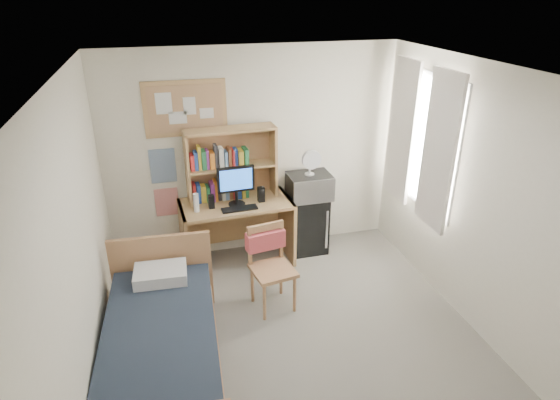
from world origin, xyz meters
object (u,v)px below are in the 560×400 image
object	(u,v)px
speaker_left	(211,202)
speaker_right	(261,194)
desk	(237,233)
microwave	(309,186)
desk_chair	(273,270)
desk_fan	(310,163)
monitor	(236,187)
bulletin_board	(185,108)
mini_fridge	(308,223)
bed	(162,353)

from	to	relation	value
speaker_left	speaker_right	world-z (taller)	speaker_right
desk	microwave	world-z (taller)	microwave
speaker_right	microwave	size ratio (longest dim) A/B	0.35
desk_chair	desk_fan	xyz separation A→B (m)	(0.74, 1.06, 0.75)
desk_chair	monitor	xyz separation A→B (m)	(-0.21, 0.92, 0.60)
bulletin_board	desk_chair	world-z (taller)	bulletin_board
speaker_right	desk_fan	size ratio (longest dim) A/B	0.63
mini_fridge	bed	xyz separation A→B (m)	(-1.92, -1.82, -0.11)
microwave	desk_fan	xyz separation A→B (m)	(0.00, 0.00, 0.30)
bulletin_board	desk	bearing A→B (deg)	-35.18
mini_fridge	monitor	xyz separation A→B (m)	(-0.94, -0.15, 0.68)
monitor	speaker_right	world-z (taller)	monitor
desk	bed	distance (m)	1.99
desk	mini_fridge	distance (m)	0.95
speaker_left	desk_fan	distance (m)	1.29
desk_chair	microwave	size ratio (longest dim) A/B	1.78
speaker_right	microwave	xyz separation A→B (m)	(0.64, 0.12, -0.01)
desk	desk_fan	xyz separation A→B (m)	(0.95, 0.07, 0.80)
bulletin_board	speaker_right	distance (m)	1.32
microwave	speaker_left	bearing A→B (deg)	-173.37
desk	bed	world-z (taller)	desk
desk	desk_chair	world-z (taller)	desk_chair
desk_chair	monitor	world-z (taller)	monitor
bulletin_board	mini_fridge	world-z (taller)	bulletin_board
bulletin_board	bed	distance (m)	2.69
desk	bed	xyz separation A→B (m)	(-0.98, -1.72, -0.14)
bulletin_board	speaker_left	distance (m)	1.10
desk_chair	microwave	bearing A→B (deg)	45.72
desk_chair	bed	distance (m)	1.41
bed	monitor	world-z (taller)	monitor
speaker_right	microwave	bearing A→B (deg)	7.49
mini_fridge	desk_fan	bearing A→B (deg)	-90.00
speaker_right	bulletin_board	bearing A→B (deg)	151.08
mini_fridge	microwave	distance (m)	0.53
speaker_right	desk_fan	distance (m)	0.72
monitor	speaker_right	size ratio (longest dim) A/B	2.49
speaker_right	microwave	distance (m)	0.65
desk	mini_fridge	world-z (taller)	desk
speaker_left	microwave	world-z (taller)	microwave
speaker_left	microwave	size ratio (longest dim) A/B	0.31
bulletin_board	monitor	world-z (taller)	bulletin_board
desk_chair	desk_fan	distance (m)	1.49
bulletin_board	bed	world-z (taller)	bulletin_board
desk_fan	mini_fridge	bearing A→B (deg)	90.00
desk_chair	speaker_left	distance (m)	1.13
desk	mini_fridge	xyz separation A→B (m)	(0.95, 0.09, -0.03)
desk_chair	desk	bearing A→B (deg)	92.65
bed	mini_fridge	bearing A→B (deg)	46.79
desk_fan	microwave	bearing A→B (deg)	0.00
monitor	desk	bearing A→B (deg)	90.00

